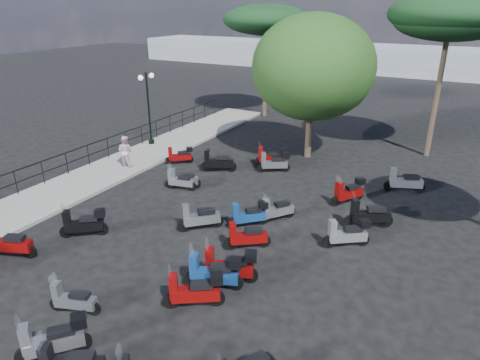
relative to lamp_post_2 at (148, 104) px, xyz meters
The scene contains 31 objects.
ground 11.12m from the lamp_post_2, 47.02° to the right, with size 120.00×120.00×0.00m, color black.
sidewalk 5.57m from the lamp_post_2, 79.83° to the right, with size 3.00×30.00×0.15m, color slate.
railing 5.39m from the lamp_post_2, 94.66° to the right, with size 0.04×26.04×1.10m.
lamp_post_2 is the anchor object (origin of this frame).
pedestrian_far 4.14m from the lamp_post_2, 69.81° to the right, with size 0.78×0.61×1.60m, color beige.
scooter_2 12.46m from the lamp_post_2, 73.03° to the right, with size 1.70×0.90×1.43m.
scooter_3 7.24m from the lamp_post_2, 40.05° to the right, with size 1.49×0.59×1.20m.
scooter_4 7.17m from the lamp_post_2, 38.60° to the right, with size 1.39×0.89×1.23m.
scooter_5 4.26m from the lamp_post_2, 27.33° to the right, with size 1.22×1.07×1.18m.
scooter_6 16.59m from the lamp_post_2, 58.61° to the right, with size 1.27×1.42×1.38m.
scooter_7 15.01m from the lamp_post_2, 58.80° to the right, with size 1.44×0.68×1.18m.
scooter_8 10.87m from the lamp_post_2, 63.60° to the right, with size 1.44×1.19×1.36m.
scooter_9 11.03m from the lamp_post_2, 41.26° to the right, with size 1.34×1.29×1.40m.
scooter_10 6.24m from the lamp_post_2, 17.01° to the right, with size 1.68×1.01×1.45m.
scooter_11 8.42m from the lamp_post_2, ahead, with size 1.49×1.02×1.32m.
scooter_13 15.27m from the lamp_post_2, 46.18° to the right, with size 1.54×1.11×1.39m.
scooter_14 14.61m from the lamp_post_2, 43.41° to the right, with size 1.72×0.91×1.44m.
scooter_15 12.92m from the lamp_post_2, 36.05° to the right, with size 1.39×1.07×1.31m.
scooter_16 11.57m from the lamp_post_2, 32.07° to the right, with size 1.25×1.23×1.27m.
scooter_17 7.96m from the lamp_post_2, ahead, with size 1.60×0.82×1.33m.
scooter_20 14.44m from the lamp_post_2, 41.30° to the right, with size 1.71×0.95×1.44m.
scooter_21 11.77m from the lamp_post_2, 26.25° to the right, with size 1.05×1.38×1.29m.
scooter_22 12.77m from the lamp_post_2, ahead, with size 1.08×1.48×1.34m.
scooter_25 14.66m from the lamp_post_2, 23.28° to the right, with size 1.46×1.11×1.34m.
scooter_26 14.35m from the lamp_post_2, 16.25° to the right, with size 1.67×1.07×1.48m.
scooter_27 14.44m from the lamp_post_2, ahead, with size 1.72×0.87×1.43m.
broadleaf_tree 9.50m from the lamp_post_2, 16.60° to the left, with size 6.37×6.37×7.54m.
pine_0 16.42m from the lamp_post_2, 22.18° to the left, with size 5.49×5.49×8.00m.
pine_1 16.54m from the lamp_post_2, 22.27° to the left, with size 6.18×6.18×8.48m.
pine_2 11.04m from the lamp_post_2, 74.09° to the left, with size 6.09×6.09×7.88m.
distant_hills 37.82m from the lamp_post_2, 78.74° to the left, with size 70.00×8.00×3.00m, color gray.
Camera 1 is at (8.85, -10.96, 7.92)m, focal length 32.00 mm.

